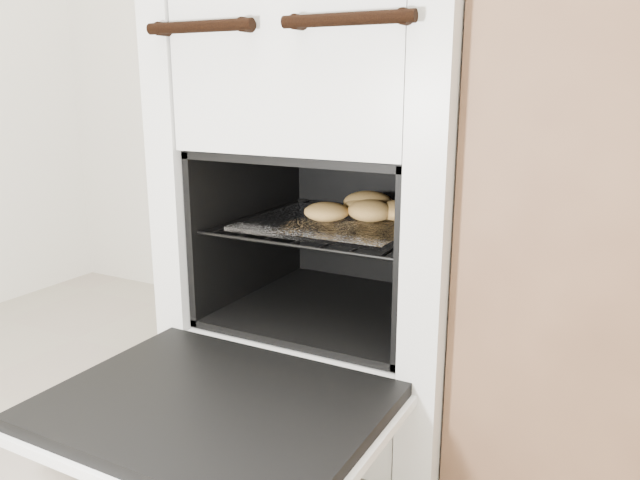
{
  "coord_description": "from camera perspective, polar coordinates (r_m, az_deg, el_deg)",
  "views": [
    {
      "loc": [
        0.51,
        -0.19,
        0.77
      ],
      "look_at": [
        -0.11,
        0.98,
        0.43
      ],
      "focal_mm": 35.0,
      "sensor_mm": 36.0,
      "label": 1
    }
  ],
  "objects": [
    {
      "name": "foil_sheet",
      "position": [
        1.41,
        1.25,
        1.56
      ],
      "size": [
        0.37,
        0.33,
        0.01
      ],
      "primitive_type": "cube",
      "color": "white",
      "rests_on": "oven_rack"
    },
    {
      "name": "stove",
      "position": [
        1.49,
        2.89,
        3.35
      ],
      "size": [
        0.65,
        0.73,
        1.0
      ],
      "color": "silver",
      "rests_on": "ground"
    },
    {
      "name": "baked_rolls",
      "position": [
        1.44,
        4.45,
        2.94
      ],
      "size": [
        0.28,
        0.24,
        0.05
      ],
      "color": "tan",
      "rests_on": "foil_sheet"
    },
    {
      "name": "oven_rack",
      "position": [
        1.43,
        1.64,
        1.48
      ],
      "size": [
        0.48,
        0.46,
        0.01
      ],
      "color": "black",
      "rests_on": "stove"
    },
    {
      "name": "oven_door",
      "position": [
        1.13,
        -9.69,
        -15.09
      ],
      "size": [
        0.59,
        0.46,
        0.04
      ],
      "color": "black",
      "rests_on": "stove"
    }
  ]
}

